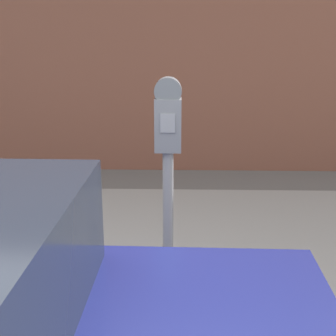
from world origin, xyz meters
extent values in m
cube|color=#9E9B96|center=(0.00, 2.20, 0.07)|extent=(24.00, 2.80, 0.14)
cube|color=#935642|center=(0.00, 5.05, 2.31)|extent=(24.00, 0.30, 4.63)
cylinder|color=gray|center=(0.55, 1.23, 0.70)|extent=(0.08, 0.08, 1.10)
cube|color=slate|center=(0.55, 1.23, 1.43)|extent=(0.18, 0.13, 0.36)
cube|color=gray|center=(0.55, 1.16, 1.46)|extent=(0.10, 0.01, 0.13)
cylinder|color=slate|center=(0.55, 1.23, 1.66)|extent=(0.18, 0.11, 0.18)
camera|label=1|loc=(0.63, -1.87, 2.05)|focal=50.00mm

